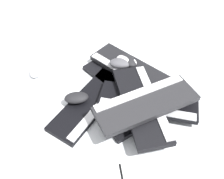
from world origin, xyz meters
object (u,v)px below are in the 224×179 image
object	(u,v)px
mouse_1	(76,98)
mouse_2	(37,70)
mouse_3	(127,61)
mouse_4	(128,60)
keyboard_3	(131,69)
keyboard_6	(146,103)
mouse_0	(120,63)
keyboard_4	(148,102)
keyboard_5	(141,103)
keyboard_2	(123,83)
keyboard_1	(148,107)
keyboard_0	(90,103)

from	to	relation	value
mouse_1	mouse_2	size ratio (longest dim) A/B	1.00
mouse_3	mouse_4	world-z (taller)	same
mouse_3	mouse_4	bearing A→B (deg)	-125.14
keyboard_3	mouse_3	size ratio (longest dim) A/B	4.14
keyboard_3	mouse_3	xyz separation A→B (m)	(0.01, -0.03, 0.04)
keyboard_6	mouse_0	size ratio (longest dim) A/B	4.15
mouse_1	mouse_4	world-z (taller)	mouse_4
keyboard_6	mouse_4	xyz separation A→B (m)	(-0.03, -0.30, -0.02)
keyboard_4	mouse_4	size ratio (longest dim) A/B	4.14
keyboard_5	keyboard_6	size ratio (longest dim) A/B	0.99
keyboard_2	mouse_1	size ratio (longest dim) A/B	4.20
keyboard_3	keyboard_4	world-z (taller)	same
keyboard_1	keyboard_4	bearing A→B (deg)	-70.59
mouse_3	keyboard_0	bearing A→B (deg)	82.57
keyboard_0	keyboard_2	size ratio (longest dim) A/B	0.94
keyboard_2	mouse_4	bearing A→B (deg)	-124.08
keyboard_5	mouse_2	bearing A→B (deg)	-45.27
keyboard_2	mouse_3	size ratio (longest dim) A/B	4.20
keyboard_0	mouse_4	bearing A→B (deg)	-146.99
keyboard_6	keyboard_5	bearing A→B (deg)	-74.70
keyboard_4	mouse_2	distance (m)	0.60
keyboard_0	keyboard_1	world-z (taller)	same
keyboard_0	mouse_4	xyz separation A→B (m)	(-0.24, -0.16, 0.07)
keyboard_0	mouse_2	distance (m)	0.36
keyboard_5	keyboard_1	bearing A→B (deg)	-162.79
keyboard_1	keyboard_0	bearing A→B (deg)	-22.49
mouse_0	mouse_4	distance (m)	0.04
keyboard_2	keyboard_4	size ratio (longest dim) A/B	1.02
keyboard_3	keyboard_4	xyz separation A→B (m)	(0.00, 0.22, 0.00)
keyboard_1	keyboard_3	world-z (taller)	keyboard_3
mouse_0	keyboard_4	bearing A→B (deg)	-56.36
mouse_2	keyboard_5	bearing A→B (deg)	67.58
mouse_1	keyboard_6	bearing A→B (deg)	159.30
mouse_4	keyboard_4	bearing A→B (deg)	161.21
keyboard_0	mouse_2	bearing A→B (deg)	-55.01
keyboard_6	mouse_1	bearing A→B (deg)	-32.09
mouse_3	mouse_1	bearing A→B (deg)	74.04
keyboard_2	mouse_1	distance (m)	0.25
keyboard_3	mouse_4	bearing A→B (deg)	-74.91
keyboard_0	keyboard_6	distance (m)	0.27
keyboard_2	mouse_2	distance (m)	0.45
mouse_0	mouse_4	bearing A→B (deg)	33.59
keyboard_0	mouse_1	size ratio (longest dim) A/B	3.95
keyboard_1	mouse_0	world-z (taller)	mouse_0
keyboard_0	keyboard_6	world-z (taller)	keyboard_6
keyboard_1	keyboard_3	size ratio (longest dim) A/B	1.02
mouse_2	mouse_3	distance (m)	0.47
keyboard_0	keyboard_5	world-z (taller)	keyboard_5
mouse_1	keyboard_4	bearing A→B (deg)	170.08
keyboard_3	keyboard_5	distance (m)	0.25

